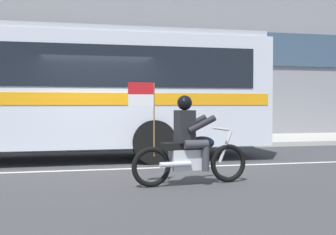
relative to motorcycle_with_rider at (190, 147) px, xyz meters
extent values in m
plane|color=#3D3D3F|center=(-1.42, 2.68, -0.67)|extent=(60.00, 60.00, 0.00)
cube|color=#B7B2A8|center=(-1.42, 7.78, -0.59)|extent=(28.00, 3.80, 0.15)
cube|color=silver|center=(-1.42, 2.08, -0.66)|extent=(26.60, 0.14, 0.01)
cube|color=gray|center=(-1.42, 10.08, 4.65)|extent=(28.00, 0.80, 10.62)
cube|color=#384C60|center=(-1.42, 9.64, 3.05)|extent=(25.76, 0.10, 1.40)
cylinder|color=black|center=(-0.12, 2.71, -0.15)|extent=(1.04, 0.30, 1.04)
torus|color=black|center=(0.75, 0.08, -0.32)|extent=(0.70, 0.16, 0.69)
torus|color=black|center=(-0.70, -0.07, -0.32)|extent=(0.70, 0.16, 0.69)
cube|color=silver|center=(-0.02, 0.00, -0.22)|extent=(0.67, 0.35, 0.36)
ellipsoid|color=black|center=(0.22, 0.03, 0.06)|extent=(0.51, 0.33, 0.24)
cube|color=black|center=(-0.22, -0.02, 0.02)|extent=(0.58, 0.32, 0.12)
cylinder|color=silver|center=(0.69, 0.07, -0.02)|extent=(0.28, 0.08, 0.58)
cylinder|color=silver|center=(0.61, 0.07, 0.30)|extent=(0.11, 0.64, 0.04)
cylinder|color=silver|center=(-0.31, -0.19, -0.27)|extent=(0.56, 0.15, 0.09)
cube|color=black|center=(-0.09, -0.01, 0.36)|extent=(0.32, 0.39, 0.56)
sphere|color=black|center=(-0.09, -0.01, 0.77)|extent=(0.26, 0.26, 0.26)
cylinder|color=#38383D|center=(0.03, 0.19, 0.06)|extent=(0.43, 0.19, 0.15)
cylinder|color=#38383D|center=(0.20, 0.20, -0.18)|extent=(0.13, 0.13, 0.46)
cylinder|color=#38383D|center=(0.06, -0.17, 0.06)|extent=(0.43, 0.19, 0.15)
cylinder|color=#38383D|center=(0.24, -0.15, -0.18)|extent=(0.13, 0.13, 0.46)
cylinder|color=black|center=(0.12, 0.22, 0.40)|extent=(0.53, 0.16, 0.32)
cylinder|color=black|center=(0.17, -0.18, 0.40)|extent=(0.53, 0.16, 0.32)
cylinder|color=olive|center=(-0.65, -0.07, 0.48)|extent=(0.02, 0.02, 1.25)
cube|color=red|center=(-0.88, -0.09, 1.01)|extent=(0.44, 0.07, 0.20)
cube|color=white|center=(-0.88, -0.09, 0.81)|extent=(0.44, 0.07, 0.20)
camera|label=1|loc=(-2.03, -7.28, 0.75)|focal=46.35mm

